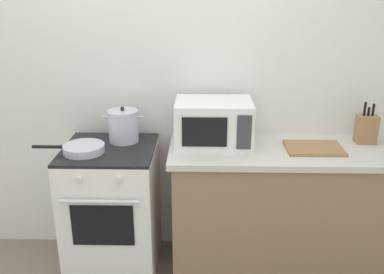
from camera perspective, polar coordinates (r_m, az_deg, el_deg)
The scene contains 9 objects.
back_wall at distance 3.06m, azimuth 2.06°, elevation 6.75°, with size 4.40×0.10×2.50m, color silver.
lower_cabinet_right at distance 3.09m, azimuth 13.30°, elevation -9.78°, with size 1.64×0.56×0.88m, color #8C7051.
countertop_right at distance 2.90m, azimuth 14.01°, elevation -1.83°, with size 1.70×0.60×0.04m, color beige.
stove at distance 3.06m, azimuth -10.49°, elevation -9.48°, with size 0.60×0.64×0.92m.
stock_pot at distance 2.93m, azimuth -9.11°, elevation 1.47°, with size 0.29×0.21×0.24m.
frying_pan at distance 2.82m, azimuth -14.29°, elevation -1.49°, with size 0.46×0.26×0.05m.
microwave at distance 2.82m, azimuth 2.87°, elevation 1.85°, with size 0.50×0.37×0.30m.
cutting_board at distance 2.89m, azimuth 15.90°, elevation -1.43°, with size 0.36×0.26×0.02m, color #997047.
knife_block at distance 3.10m, azimuth 22.15°, elevation 1.02°, with size 0.13×0.10×0.28m.
Camera 1 is at (0.26, -2.01, 1.94)m, focal length 40.14 mm.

